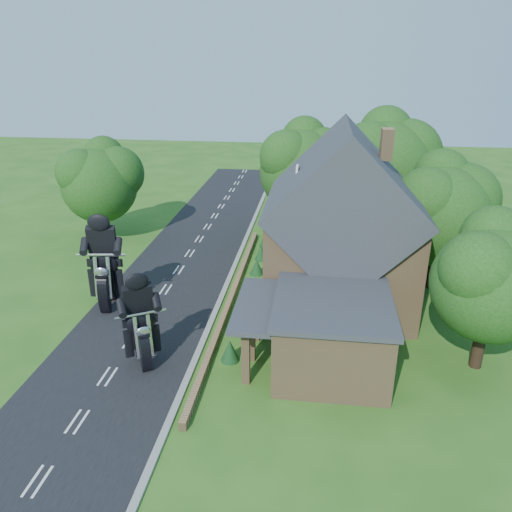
# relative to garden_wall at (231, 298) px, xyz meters

# --- Properties ---
(ground) EXTENTS (120.00, 120.00, 0.00)m
(ground) POSITION_rel_garden_wall_xyz_m (-4.30, -5.00, -0.20)
(ground) COLOR #2B5A19
(ground) RESTS_ON ground
(road) EXTENTS (7.00, 80.00, 0.02)m
(road) POSITION_rel_garden_wall_xyz_m (-4.30, -5.00, -0.19)
(road) COLOR black
(road) RESTS_ON ground
(kerb) EXTENTS (0.30, 80.00, 0.12)m
(kerb) POSITION_rel_garden_wall_xyz_m (-0.65, -5.00, -0.14)
(kerb) COLOR gray
(kerb) RESTS_ON ground
(garden_wall) EXTENTS (0.30, 22.00, 0.40)m
(garden_wall) POSITION_rel_garden_wall_xyz_m (0.00, 0.00, 0.00)
(garden_wall) COLOR #98764D
(garden_wall) RESTS_ON ground
(house) EXTENTS (9.54, 8.64, 10.24)m
(house) POSITION_rel_garden_wall_xyz_m (6.19, 1.00, 4.14)
(house) COLOR #98764D
(house) RESTS_ON ground
(annex) EXTENTS (7.05, 5.94, 3.44)m
(annex) POSITION_rel_garden_wall_xyz_m (5.57, -5.80, 1.57)
(annex) COLOR #98764D
(annex) RESTS_ON ground
(tree_annex_side) EXTENTS (5.64, 5.20, 7.48)m
(tree_annex_side) POSITION_rel_garden_wall_xyz_m (12.83, -4.90, 4.49)
(tree_annex_side) COLOR black
(tree_annex_side) RESTS_ON ground
(tree_house_right) EXTENTS (6.51, 6.00, 8.40)m
(tree_house_right) POSITION_rel_garden_wall_xyz_m (12.35, 3.62, 4.99)
(tree_house_right) COLOR black
(tree_house_right) RESTS_ON ground
(tree_behind_house) EXTENTS (7.81, 7.20, 10.08)m
(tree_behind_house) POSITION_rel_garden_wall_xyz_m (9.88, 11.14, 6.03)
(tree_behind_house) COLOR black
(tree_behind_house) RESTS_ON ground
(tree_behind_left) EXTENTS (6.94, 6.40, 9.16)m
(tree_behind_left) POSITION_rel_garden_wall_xyz_m (3.86, 12.13, 5.53)
(tree_behind_left) COLOR black
(tree_behind_left) RESTS_ON ground
(tree_far_road) EXTENTS (6.08, 5.60, 7.84)m
(tree_far_road) POSITION_rel_garden_wall_xyz_m (-11.16, 9.11, 4.64)
(tree_far_road) COLOR black
(tree_far_road) RESTS_ON ground
(shrub_a) EXTENTS (0.90, 0.90, 1.10)m
(shrub_a) POSITION_rel_garden_wall_xyz_m (1.00, -6.00, 0.35)
(shrub_a) COLOR #103417
(shrub_a) RESTS_ON ground
(shrub_b) EXTENTS (0.90, 0.90, 1.10)m
(shrub_b) POSITION_rel_garden_wall_xyz_m (1.00, -3.50, 0.35)
(shrub_b) COLOR #103417
(shrub_b) RESTS_ON ground
(shrub_c) EXTENTS (0.90, 0.90, 1.10)m
(shrub_c) POSITION_rel_garden_wall_xyz_m (1.00, -1.00, 0.35)
(shrub_c) COLOR #103417
(shrub_c) RESTS_ON ground
(shrub_d) EXTENTS (0.90, 0.90, 1.10)m
(shrub_d) POSITION_rel_garden_wall_xyz_m (1.00, 4.00, 0.35)
(shrub_d) COLOR #103417
(shrub_d) RESTS_ON ground
(shrub_e) EXTENTS (0.90, 0.90, 1.10)m
(shrub_e) POSITION_rel_garden_wall_xyz_m (1.00, 6.50, 0.35)
(shrub_e) COLOR #103417
(shrub_e) RESTS_ON ground
(shrub_f) EXTENTS (0.90, 0.90, 1.10)m
(shrub_f) POSITION_rel_garden_wall_xyz_m (1.00, 9.00, 0.35)
(shrub_f) COLOR #103417
(shrub_f) RESTS_ON ground
(motorcycle_lead) EXTENTS (1.10, 1.52, 1.43)m
(motorcycle_lead) POSITION_rel_garden_wall_xyz_m (-2.98, -6.80, 0.51)
(motorcycle_lead) COLOR black
(motorcycle_lead) RESTS_ON ground
(motorcycle_follow) EXTENTS (0.69, 1.86, 1.69)m
(motorcycle_follow) POSITION_rel_garden_wall_xyz_m (-6.84, -1.54, 0.65)
(motorcycle_follow) COLOR black
(motorcycle_follow) RESTS_ON ground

